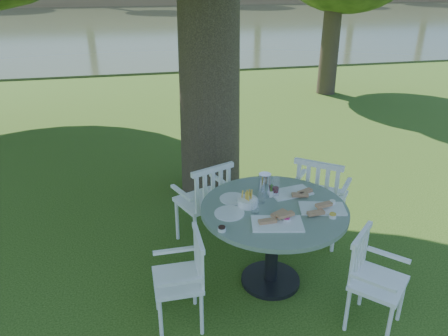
# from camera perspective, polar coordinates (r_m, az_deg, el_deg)

# --- Properties ---
(ground) EXTENTS (140.00, 140.00, 0.00)m
(ground) POSITION_cam_1_polar(r_m,az_deg,el_deg) (4.81, 0.52, -10.25)
(ground) COLOR #1E3B0C
(ground) RESTS_ON ground
(table) EXTENTS (1.31, 1.31, 0.82)m
(table) POSITION_cam_1_polar(r_m,az_deg,el_deg) (4.00, 6.46, -7.25)
(table) COLOR black
(table) RESTS_ON ground
(chair_ne) EXTENTS (0.69, 0.68, 0.99)m
(chair_ne) POSITION_cam_1_polar(r_m,az_deg,el_deg) (4.71, 12.25, -3.38)
(chair_ne) COLOR white
(chair_ne) RESTS_ON ground
(chair_nw) EXTENTS (0.62, 0.61, 0.96)m
(chair_nw) POSITION_cam_1_polar(r_m,az_deg,el_deg) (4.56, -2.23, -4.03)
(chair_nw) COLOR white
(chair_nw) RESTS_ON ground
(chair_sw) EXTENTS (0.40, 0.42, 0.83)m
(chair_sw) POSITION_cam_1_polar(r_m,az_deg,el_deg) (3.66, -4.83, -13.50)
(chair_sw) COLOR white
(chair_sw) RESTS_ON ground
(chair_se) EXTENTS (0.58, 0.58, 0.84)m
(chair_se) POSITION_cam_1_polar(r_m,az_deg,el_deg) (3.82, 18.42, -12.91)
(chair_se) COLOR white
(chair_se) RESTS_ON ground
(tableware) EXTENTS (1.19, 0.81, 0.23)m
(tableware) POSITION_cam_1_polar(r_m,az_deg,el_deg) (3.94, 5.85, -4.09)
(tableware) COLOR white
(tableware) RESTS_ON table
(river) EXTENTS (100.00, 28.00, 0.12)m
(river) POSITION_cam_1_polar(r_m,az_deg,el_deg) (27.02, -10.91, 17.99)
(river) COLOR #333C23
(river) RESTS_ON ground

